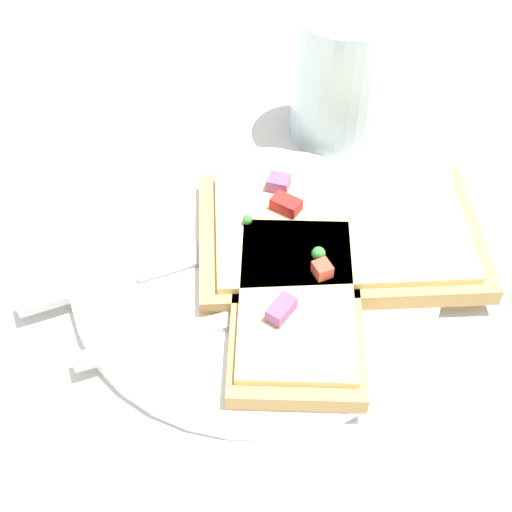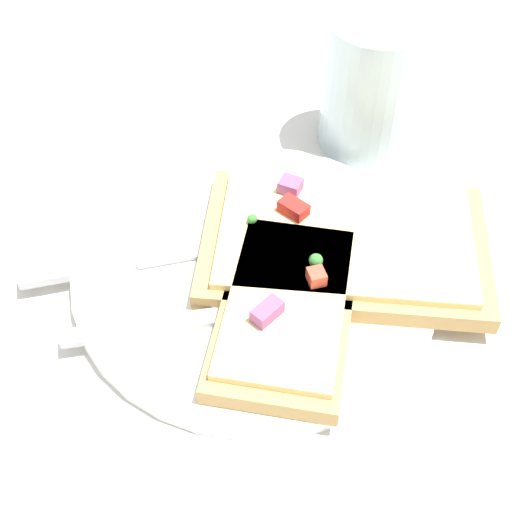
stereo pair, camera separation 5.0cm
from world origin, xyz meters
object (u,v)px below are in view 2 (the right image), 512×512
at_px(fork, 241,313).
at_px(pizza_slice_corner, 286,307).
at_px(pizza_slice_main, 344,243).
at_px(knife, 149,256).
at_px(drinking_glass, 373,85).
at_px(plate, 256,271).

bearing_deg(fork, pizza_slice_corner, -10.93).
bearing_deg(pizza_slice_main, knife, -171.55).
bearing_deg(drinking_glass, pizza_slice_corner, 152.88).
relative_size(pizza_slice_main, drinking_glass, 1.97).
height_order(fork, pizza_slice_main, pizza_slice_main).
xyz_separation_m(knife, pizza_slice_main, (-0.01, -0.14, 0.01)).
relative_size(fork, pizza_slice_corner, 1.26).
height_order(fork, pizza_slice_corner, pizza_slice_corner).
relative_size(fork, pizza_slice_main, 0.95).
bearing_deg(plate, knife, 78.56).
bearing_deg(fork, plate, 67.41).
bearing_deg(pizza_slice_corner, plate, -145.54).
height_order(plate, pizza_slice_main, pizza_slice_main).
distance_m(pizza_slice_main, drinking_glass, 0.15).
xyz_separation_m(plate, fork, (-0.04, 0.02, 0.01)).
relative_size(plate, knife, 1.21).
distance_m(plate, fork, 0.05).
xyz_separation_m(plate, knife, (0.02, 0.08, 0.01)).
distance_m(pizza_slice_corner, drinking_glass, 0.22).
bearing_deg(knife, pizza_slice_corner, -41.20).
height_order(knife, pizza_slice_main, pizza_slice_main).
xyz_separation_m(fork, knife, (0.06, 0.06, 0.00)).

